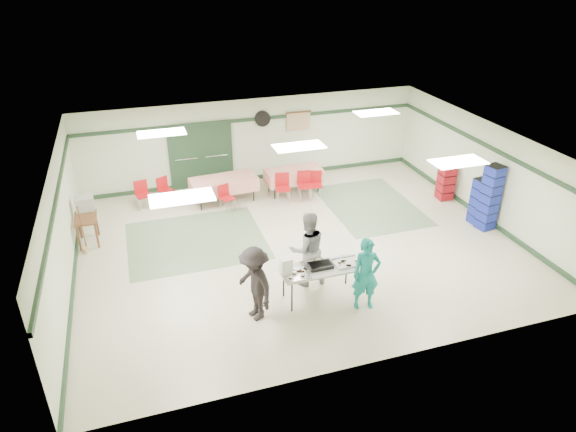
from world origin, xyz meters
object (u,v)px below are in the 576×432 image
object	(u,v)px
chair_d	(225,195)
printer_table	(86,221)
volunteer_teal	(366,274)
office_printer	(85,203)
chair_loose_a	(164,187)
dining_table_b	(224,184)
crate_stack_blue_a	(480,201)
chair_loose_b	(142,192)
broom	(82,228)
volunteer_dark	(255,284)
chair_c	(315,182)
crate_stack_red	(446,182)
volunteer_grey	(307,249)
dining_table_a	(293,175)
chair_b	(283,185)
chair_a	(304,182)
crate_stack_blue_b	(490,198)
serving_table	(321,270)

from	to	relation	value
chair_d	printer_table	bearing A→B (deg)	167.48
volunteer_teal	office_printer	size ratio (longest dim) A/B	3.53
chair_loose_a	office_printer	xyz separation A→B (m)	(-2.13, -1.39, 0.44)
dining_table_b	crate_stack_blue_a	xyz separation A→B (m)	(6.45, -3.51, 0.09)
chair_loose_b	broom	bearing A→B (deg)	-139.56
chair_loose_a	broom	size ratio (longest dim) A/B	0.62
volunteer_dark	dining_table_b	distance (m)	5.68
volunteer_teal	chair_loose_b	world-z (taller)	volunteer_teal
chair_c	crate_stack_red	size ratio (longest dim) A/B	0.78
broom	dining_table_b	bearing A→B (deg)	25.22
chair_loose_b	office_printer	xyz separation A→B (m)	(-1.48, -1.20, 0.41)
volunteer_teal	broom	world-z (taller)	volunteer_teal
volunteer_grey	dining_table_a	distance (m)	4.97
chair_loose_a	chair_d	bearing A→B (deg)	-61.48
volunteer_teal	chair_b	size ratio (longest dim) A/B	1.81
chair_a	broom	distance (m)	6.42
dining_table_b	printer_table	size ratio (longest dim) A/B	2.40
volunteer_teal	chair_loose_a	bearing A→B (deg)	127.72
chair_a	chair_c	bearing A→B (deg)	7.77
crate_stack_blue_b	crate_stack_blue_a	bearing A→B (deg)	90.00
dining_table_a	crate_stack_red	xyz separation A→B (m)	(4.25, -1.88, -0.03)
volunteer_grey	broom	world-z (taller)	volunteer_grey
volunteer_teal	volunteer_grey	world-z (taller)	volunteer_grey
chair_a	chair_c	distance (m)	0.35
chair_d	crate_stack_red	size ratio (longest dim) A/B	0.72
volunteer_dark	crate_stack_red	world-z (taller)	volunteer_dark
chair_loose_b	printer_table	distance (m)	2.23
crate_stack_red	volunteer_dark	bearing A→B (deg)	-151.44
serving_table	chair_b	xyz separation A→B (m)	(0.64, 4.86, -0.16)
volunteer_grey	broom	distance (m)	5.73
volunteer_teal	volunteer_grey	bearing A→B (deg)	134.56
chair_loose_b	printer_table	size ratio (longest dim) A/B	1.00
volunteer_grey	crate_stack_blue_a	world-z (taller)	volunteer_grey
chair_d	volunteer_dark	bearing A→B (deg)	-119.21
chair_b	broom	world-z (taller)	broom
broom	chair_b	bearing A→B (deg)	13.08
volunteer_grey	chair_a	size ratio (longest dim) A/B	2.01
dining_table_b	crate_stack_red	size ratio (longest dim) A/B	1.88
chair_c	printer_table	distance (m)	6.62
chair_b	chair_d	xyz separation A→B (m)	(-1.75, -0.02, -0.08)
serving_table	dining_table_b	bearing A→B (deg)	99.85
volunteer_teal	crate_stack_red	distance (m)	6.23
volunteer_dark	dining_table_a	xyz separation A→B (m)	(2.70, 5.65, -0.26)
chair_a	volunteer_grey	bearing A→B (deg)	-99.71
dining_table_a	chair_a	world-z (taller)	chair_a
chair_c	office_printer	size ratio (longest dim) A/B	1.83
chair_loose_b	crate_stack_red	distance (m)	9.08
serving_table	chair_b	world-z (taller)	chair_b
volunteer_teal	volunteer_grey	size ratio (longest dim) A/B	0.92
volunteer_dark	dining_table_b	bearing A→B (deg)	158.12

